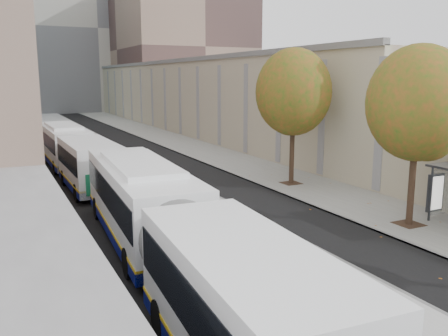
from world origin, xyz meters
TOP-DOWN VIEW (x-y plane):
  - bus_platform at (-3.88, 35.00)m, footprint 4.25×150.00m
  - sidewalk at (4.12, 35.00)m, footprint 4.75×150.00m
  - building_tan at (15.50, 64.00)m, footprint 18.00×92.00m
  - building_far_block at (6.00, 96.00)m, footprint 30.00×18.00m
  - tree_c at (3.60, 13.00)m, footprint 4.20×4.20m
  - tree_d at (3.60, 22.00)m, footprint 4.40×4.40m
  - bus_near at (-7.52, 12.33)m, footprint 3.66×17.99m
  - bus_far at (-7.58, 30.71)m, footprint 2.80×16.95m
  - distant_car at (-7.79, 63.05)m, footprint 2.43×4.15m

SIDE VIEW (x-z plane):
  - sidewalk at x=4.12m, z-range 0.00..0.08m
  - bus_platform at x=-3.88m, z-range 0.00..0.15m
  - distant_car at x=-7.79m, z-range 0.00..1.33m
  - bus_far at x=-7.58m, z-range 0.13..2.95m
  - bus_near at x=-7.52m, z-range 0.14..3.12m
  - building_tan at x=15.50m, z-range 0.00..8.00m
  - tree_c at x=3.60m, z-range 1.61..8.89m
  - tree_d at x=3.60m, z-range 1.67..9.27m
  - building_far_block at x=6.00m, z-range 0.00..30.00m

